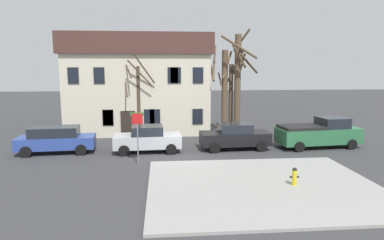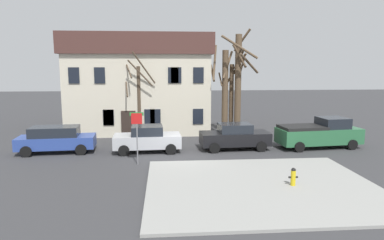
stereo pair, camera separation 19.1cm
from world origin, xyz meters
TOP-DOWN VIEW (x-y plane):
  - ground_plane at (0.00, 0.00)m, footprint 120.00×120.00m
  - sidewalk_slab at (3.45, -5.42)m, footprint 10.45×8.74m
  - building_main at (-2.97, 10.87)m, footprint 11.87×9.30m
  - tree_bare_near at (-2.92, 6.49)m, footprint 2.49×2.49m
  - tree_bare_mid at (3.94, 6.96)m, footprint 2.73×2.63m
  - tree_bare_far at (4.47, 7.41)m, footprint 1.97×1.87m
  - tree_bare_end at (4.87, 6.71)m, footprint 3.18×2.95m
  - car_blue_wagon at (-7.83, 2.01)m, footprint 4.86×2.32m
  - car_silver_sedan at (-2.05, 1.80)m, footprint 4.35×2.29m
  - car_black_sedan at (3.71, 2.03)m, footprint 4.62×2.25m
  - pickup_truck_green at (9.53, 2.03)m, footprint 5.72×2.64m
  - fire_hydrant at (4.83, -5.61)m, footprint 0.42×0.22m
  - street_sign_pole at (-2.46, -1.20)m, footprint 0.76×0.07m
  - bicycle_leaning at (-6.22, 7.21)m, footprint 1.75×0.19m

SIDE VIEW (x-z plane):
  - ground_plane at x=0.00m, z-range 0.00..0.00m
  - sidewalk_slab at x=3.45m, z-range 0.00..0.12m
  - bicycle_leaning at x=-6.22m, z-range -0.15..0.88m
  - fire_hydrant at x=4.83m, z-range 0.13..0.95m
  - car_silver_sedan at x=-2.05m, z-range 0.00..1.70m
  - car_black_sedan at x=3.71m, z-range 0.00..1.72m
  - car_blue_wagon at x=-7.83m, z-range 0.04..1.73m
  - pickup_truck_green at x=9.53m, z-range -0.03..2.01m
  - street_sign_pole at x=-2.46m, z-range 0.58..3.54m
  - tree_bare_far at x=4.47m, z-range -0.05..6.17m
  - tree_bare_near at x=-2.92m, z-range -0.04..6.51m
  - tree_bare_mid at x=3.94m, z-range 0.23..7.40m
  - building_main at x=-2.97m, z-range 0.06..8.10m
  - tree_bare_end at x=4.87m, z-range 0.16..8.55m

